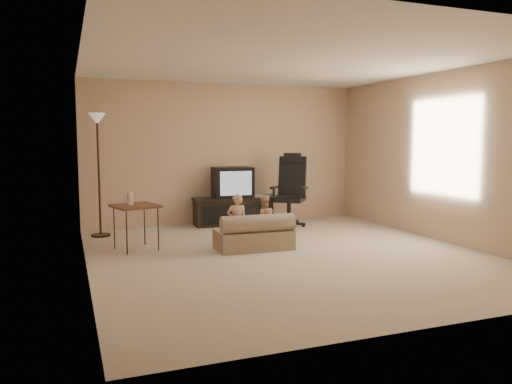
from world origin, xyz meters
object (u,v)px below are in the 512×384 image
toddler_left (237,222)px  toddler_right (264,221)px  child_sofa (255,235)px  tv_stand (233,201)px  office_chair (290,200)px  floor_lamp (98,147)px  side_table (135,206)px

toddler_left → toddler_right: (0.43, 0.09, -0.02)m
child_sofa → tv_stand: bearing=81.6°
child_sofa → toddler_right: toddler_right is taller
office_chair → floor_lamp: 3.31m
toddler_left → toddler_right: toddler_left is taller
tv_stand → child_sofa: tv_stand is taller
tv_stand → side_table: bearing=-138.7°
toddler_right → side_table: bearing=-8.6°
office_chair → side_table: bearing=-121.9°
floor_lamp → toddler_left: 2.57m
office_chair → toddler_left: (-1.49, -1.49, -0.07)m
floor_lamp → office_chair: bearing=-3.0°
side_table → child_sofa: size_ratio=0.80×
toddler_left → floor_lamp: bearing=-35.2°
side_table → floor_lamp: (-0.39, 1.16, 0.79)m
toddler_right → child_sofa: bearing=45.9°
side_table → child_sofa: side_table is taller
tv_stand → toddler_right: size_ratio=1.99×
toddler_left → toddler_right: bearing=-159.0°
floor_lamp → toddler_right: (2.12, -1.57, -1.03)m
toddler_right → toddler_left: bearing=16.4°
office_chair → child_sofa: office_chair is taller
floor_lamp → child_sofa: bearing=-42.3°
side_table → child_sofa: (1.53, -0.58, -0.39)m
tv_stand → office_chair: 1.01m
office_chair → floor_lamp: size_ratio=0.67×
office_chair → toddler_left: bearing=-96.5°
side_table → toddler_right: side_table is taller
toddler_right → tv_stand: bearing=-90.4°
side_table → office_chair: bearing=19.7°
child_sofa → toddler_right: (0.20, 0.17, 0.16)m
side_table → toddler_left: size_ratio=1.09×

